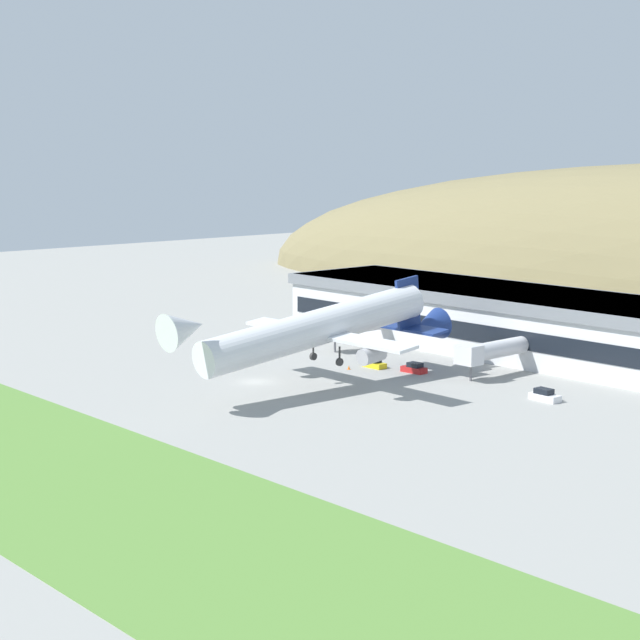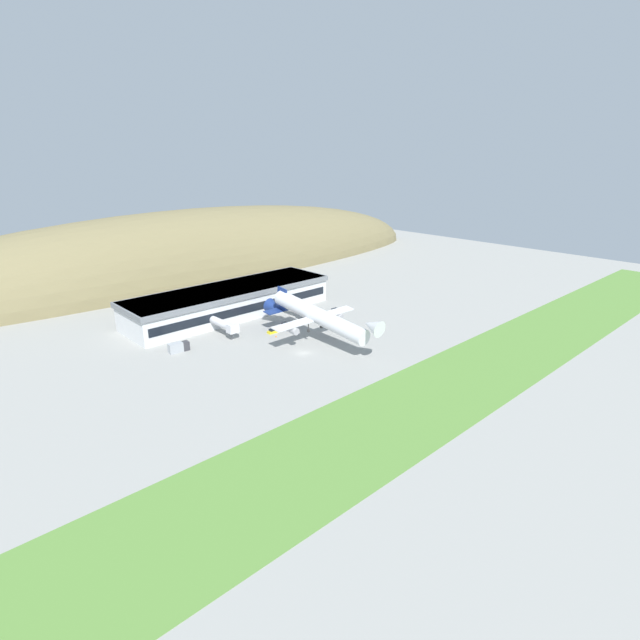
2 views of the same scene
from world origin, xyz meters
The scene contains 12 objects.
ground_plane centered at (0.00, 0.00, 0.00)m, with size 431.92×431.92×0.00m, color gray.
grass_strip_foreground centered at (0.00, -43.08, 0.04)m, with size 388.73×29.35×0.08m, color #568438.
hill_backdrop centered at (27.20, 116.01, 0.00)m, with size 317.52×62.55×62.95m, color olive.
terminal_building centered at (4.98, 46.75, 5.84)m, with size 78.77×23.13×10.32m.
jetway_0 centered at (-9.37, 28.27, 3.99)m, with size 3.38×13.42×5.43m.
jetway_1 centered at (20.49, 28.00, 3.99)m, with size 3.38×13.93×5.43m.
cargo_airplane centered at (9.60, 4.27, 8.62)m, with size 32.38×51.19×11.09m.
service_car_0 centered at (35.19, 21.74, 0.68)m, with size 4.36×2.05×1.65m.
service_car_1 centered at (10.79, 22.13, 0.64)m, with size 4.01×2.03×1.55m.
service_car_2 centered at (4.08, 20.27, 0.61)m, with size 3.77×1.83×1.48m.
fuel_truck centered at (-27.07, 26.79, 1.46)m, with size 6.48×2.69×2.98m.
traffic_cone_0 centered at (2.42, 16.39, 0.28)m, with size 0.52×0.52×0.58m.
Camera 2 is at (-92.11, -105.65, 58.31)m, focal length 28.00 mm.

